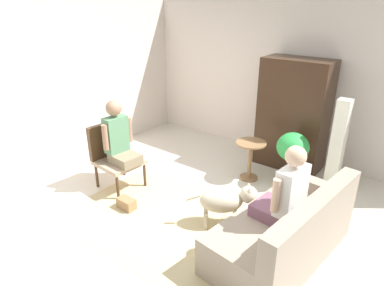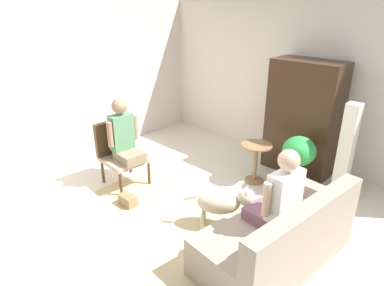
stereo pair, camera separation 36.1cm
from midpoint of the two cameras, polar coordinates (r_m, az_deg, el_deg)
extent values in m
plane|color=beige|center=(4.53, -2.65, -12.48)|extent=(6.57, 6.57, 0.00)
cube|color=silver|center=(6.09, 13.86, 10.05)|extent=(6.08, 0.12, 2.66)
cube|color=silver|center=(6.21, -21.26, 9.39)|extent=(0.12, 5.80, 2.66)
cube|color=#C6B284|center=(4.44, -5.33, -13.39)|extent=(2.79, 1.83, 0.01)
cube|color=gray|center=(3.93, 11.89, -15.28)|extent=(1.07, 1.85, 0.45)
cube|color=gray|center=(3.55, 17.29, -11.94)|extent=(0.37, 1.77, 0.41)
cube|color=gray|center=(4.36, 17.97, -7.06)|extent=(0.90, 0.27, 0.15)
cube|color=#C6B284|center=(3.32, 11.39, -15.43)|extent=(0.13, 0.33, 0.28)
cube|color=gray|center=(3.67, 15.73, -11.72)|extent=(0.13, 0.31, 0.28)
cylinder|color=#4C331E|center=(5.20, -9.99, -5.33)|extent=(0.04, 0.04, 0.38)
cylinder|color=#4C331E|center=(4.96, -14.51, -7.28)|extent=(0.04, 0.04, 0.38)
cylinder|color=#4C331E|center=(5.58, -13.34, -3.56)|extent=(0.04, 0.04, 0.38)
cylinder|color=#4C331E|center=(5.35, -17.67, -5.27)|extent=(0.04, 0.04, 0.38)
cube|color=tan|center=(5.17, -14.12, -3.15)|extent=(0.66, 0.64, 0.06)
cube|color=#4C331E|center=(5.27, -16.09, 0.56)|extent=(0.12, 0.60, 0.52)
cube|color=#7A4D62|center=(3.80, 10.95, -11.16)|extent=(0.44, 0.43, 0.14)
cube|color=white|center=(3.56, 13.65, -7.82)|extent=(0.22, 0.41, 0.51)
sphere|color=#DDB293|center=(3.38, 14.25, -2.25)|extent=(0.21, 0.21, 0.21)
cylinder|color=#DDB293|center=(3.38, 11.00, -8.75)|extent=(0.08, 0.08, 0.36)
cylinder|color=#DDB293|center=(3.74, 15.06, -5.88)|extent=(0.08, 0.08, 0.36)
cube|color=#82745B|center=(5.01, -13.22, -2.66)|extent=(0.43, 0.37, 0.14)
cube|color=#598C66|center=(5.01, -14.72, 1.38)|extent=(0.20, 0.35, 0.53)
sphere|color=#A57A60|center=(4.89, -15.18, 5.71)|extent=(0.23, 0.23, 0.23)
cylinder|color=#A57A60|center=(5.08, -12.55, 2.21)|extent=(0.08, 0.08, 0.37)
cylinder|color=#A57A60|center=(4.87, -16.52, 0.87)|extent=(0.08, 0.08, 0.37)
cylinder|color=olive|center=(5.20, 8.00, -0.04)|extent=(0.47, 0.47, 0.02)
cylinder|color=olive|center=(5.33, 7.82, -3.14)|extent=(0.06, 0.06, 0.60)
cylinder|color=olive|center=(5.46, 7.66, -5.83)|extent=(0.29, 0.29, 0.03)
ellipsoid|color=beige|center=(4.21, 2.48, -9.75)|extent=(0.61, 0.56, 0.30)
sphere|color=beige|center=(4.18, 7.09, -8.70)|extent=(0.22, 0.22, 0.22)
cone|color=beige|center=(4.18, 7.10, -7.03)|extent=(0.06, 0.06, 0.06)
cone|color=beige|center=(4.08, 7.24, -7.79)|extent=(0.06, 0.06, 0.06)
cylinder|color=beige|center=(4.20, -2.30, -9.24)|extent=(0.17, 0.14, 0.10)
cylinder|color=beige|center=(4.43, 4.86, -11.85)|extent=(0.06, 0.06, 0.20)
cylinder|color=beige|center=(4.29, 5.00, -13.23)|extent=(0.06, 0.06, 0.20)
cylinder|color=beige|center=(4.43, -0.06, -11.83)|extent=(0.06, 0.06, 0.20)
cylinder|color=beige|center=(4.28, -0.12, -13.22)|extent=(0.06, 0.06, 0.20)
cylinder|color=#4C5156|center=(5.34, 14.19, -5.75)|extent=(0.28, 0.28, 0.25)
cylinder|color=brown|center=(5.24, 14.43, -3.59)|extent=(0.03, 0.03, 0.20)
ellipsoid|color=green|center=(5.12, 14.75, -0.69)|extent=(0.47, 0.47, 0.42)
cube|color=#4C4742|center=(5.48, 20.52, -6.92)|extent=(0.20, 0.20, 0.06)
cube|color=white|center=(5.19, 21.57, -0.24)|extent=(0.18, 0.18, 1.33)
cube|color=#382316|center=(5.70, 14.99, 4.60)|extent=(1.07, 0.56, 1.81)
cube|color=#99724C|center=(4.78, -13.17, -9.98)|extent=(0.25, 0.15, 0.15)
camera|label=1|loc=(0.18, -92.43, -1.03)|focal=31.59mm
camera|label=2|loc=(0.18, 87.57, 1.03)|focal=31.59mm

